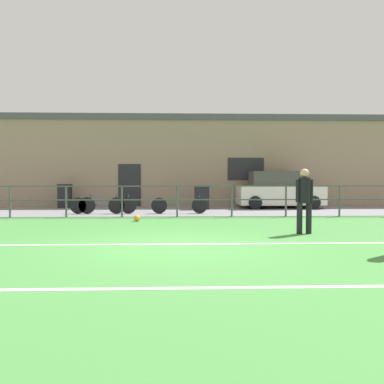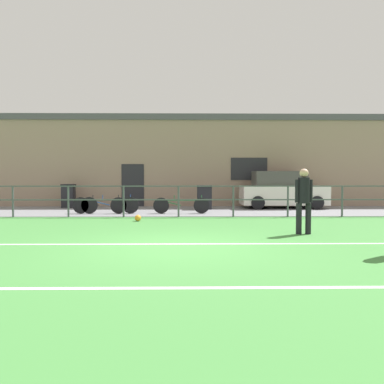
% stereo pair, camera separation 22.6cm
% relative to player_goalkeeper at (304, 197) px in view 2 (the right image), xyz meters
% --- Properties ---
extents(ground, '(60.00, 44.00, 0.04)m').
position_rel_player_goalkeeper_xyz_m(ground, '(-3.27, -1.72, -0.97)').
color(ground, '#42843D').
extents(field_line_touchline, '(36.00, 0.11, 0.00)m').
position_rel_player_goalkeeper_xyz_m(field_line_touchline, '(-3.27, -1.42, -0.94)').
color(field_line_touchline, white).
rests_on(field_line_touchline, ground).
extents(field_line_hash, '(36.00, 0.11, 0.00)m').
position_rel_player_goalkeeper_xyz_m(field_line_hash, '(-3.27, -4.73, -0.94)').
color(field_line_hash, white).
rests_on(field_line_hash, ground).
extents(pavement_strip, '(48.00, 5.00, 0.02)m').
position_rel_player_goalkeeper_xyz_m(pavement_strip, '(-3.27, 6.78, -0.94)').
color(pavement_strip, slate).
rests_on(pavement_strip, ground).
extents(perimeter_fence, '(36.07, 0.07, 1.15)m').
position_rel_player_goalkeeper_xyz_m(perimeter_fence, '(-3.27, 4.28, -0.20)').
color(perimeter_fence, '#474C51').
rests_on(perimeter_fence, ground).
extents(clubhouse_facade, '(28.00, 2.56, 4.58)m').
position_rel_player_goalkeeper_xyz_m(clubhouse_facade, '(-3.27, 10.48, 1.35)').
color(clubhouse_facade, gray).
rests_on(clubhouse_facade, ground).
extents(player_goalkeeper, '(0.46, 0.29, 1.67)m').
position_rel_player_goalkeeper_xyz_m(player_goalkeeper, '(0.00, 0.00, 0.00)').
color(player_goalkeeper, black).
rests_on(player_goalkeeper, ground).
extents(soccer_ball_spare, '(0.21, 0.21, 0.21)m').
position_rel_player_goalkeeper_xyz_m(soccer_ball_spare, '(-4.59, 2.97, -0.84)').
color(soccer_ball_spare, orange).
rests_on(soccer_ball_spare, ground).
extents(parked_car_red, '(3.89, 1.78, 1.71)m').
position_rel_player_goalkeeper_xyz_m(parked_car_red, '(1.47, 8.14, -0.12)').
color(parked_car_red, silver).
rests_on(parked_car_red, pavement_strip).
extents(bicycle_parked_0, '(2.23, 0.04, 0.73)m').
position_rel_player_goalkeeper_xyz_m(bicycle_parked_0, '(-3.19, 5.48, -0.60)').
color(bicycle_parked_0, black).
rests_on(bicycle_parked_0, pavement_strip).
extents(bicycle_parked_1, '(2.27, 0.04, 0.75)m').
position_rel_player_goalkeeper_xyz_m(bicycle_parked_1, '(-6.01, 5.48, -0.58)').
color(bicycle_parked_1, black).
rests_on(bicycle_parked_1, pavement_strip).
extents(bicycle_parked_2, '(2.13, 0.04, 0.74)m').
position_rel_player_goalkeeper_xyz_m(bicycle_parked_2, '(-6.41, 5.48, -0.59)').
color(bicycle_parked_2, black).
rests_on(bicycle_parked_2, pavement_strip).
extents(trash_bin_0, '(0.68, 0.58, 1.07)m').
position_rel_player_goalkeeper_xyz_m(trash_bin_0, '(-2.18, 7.54, -0.38)').
color(trash_bin_0, black).
rests_on(trash_bin_0, pavement_strip).
extents(trash_bin_1, '(0.59, 0.50, 1.11)m').
position_rel_player_goalkeeper_xyz_m(trash_bin_1, '(-8.55, 8.49, -0.37)').
color(trash_bin_1, black).
rests_on(trash_bin_1, pavement_strip).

